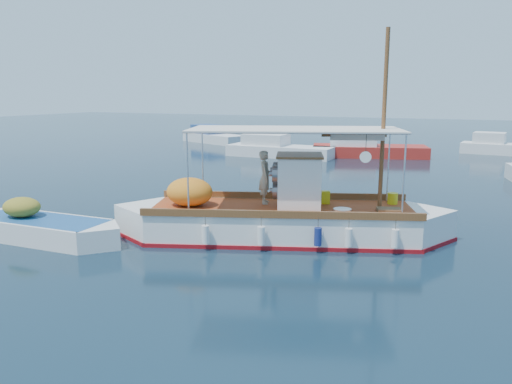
% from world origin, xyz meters
% --- Properties ---
extents(ground, '(160.00, 160.00, 0.00)m').
position_xyz_m(ground, '(0.00, 0.00, 0.00)').
color(ground, black).
rests_on(ground, ground).
extents(fishing_caique, '(10.19, 5.45, 6.60)m').
position_xyz_m(fishing_caique, '(-0.44, 0.45, 0.58)').
color(fishing_caique, white).
rests_on(fishing_caique, ground).
extents(dinghy, '(6.02, 1.81, 1.47)m').
position_xyz_m(dinghy, '(-7.22, -2.81, 0.31)').
color(dinghy, white).
rests_on(dinghy, ground).
extents(bg_boat_nw, '(7.69, 2.50, 1.80)m').
position_xyz_m(bg_boat_nw, '(-8.10, 19.44, 0.49)').
color(bg_boat_nw, silver).
rests_on(bg_boat_nw, ground).
extents(bg_boat_n, '(8.47, 4.91, 1.80)m').
position_xyz_m(bg_boat_n, '(-2.29, 22.09, 0.49)').
color(bg_boat_n, '#A5231B').
rests_on(bg_boat_n, ground).
extents(bg_boat_far_w, '(7.26, 4.92, 1.80)m').
position_xyz_m(bg_boat_far_w, '(-17.37, 26.65, 0.49)').
color(bg_boat_far_w, silver).
rests_on(bg_boat_far_w, ground).
extents(bg_boat_far_n, '(5.64, 2.64, 1.80)m').
position_xyz_m(bg_boat_far_n, '(6.45, 27.61, 0.49)').
color(bg_boat_far_n, silver).
rests_on(bg_boat_far_n, ground).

